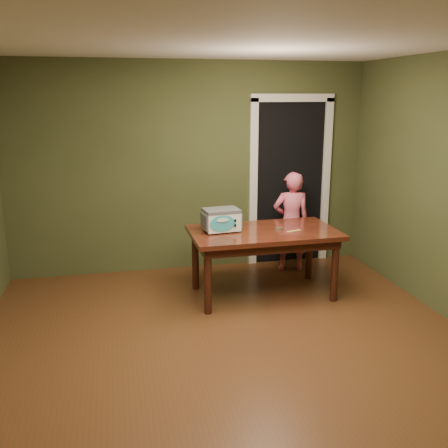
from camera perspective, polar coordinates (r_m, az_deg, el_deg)
name	(u,v)px	position (r m, az deg, el deg)	size (l,w,h in m)	color
floor	(239,363)	(4.35, 1.75, -15.58)	(5.00, 5.00, 0.00)	#572B18
room_shell	(241,160)	(3.80, 1.95, 7.31)	(4.52, 5.02, 2.61)	#444B28
doorway	(282,180)	(6.90, 6.66, 5.03)	(1.10, 0.66, 2.25)	black
dining_table	(263,239)	(5.49, 4.53, -1.73)	(1.62, 0.93, 0.75)	#3B110D
toy_oven	(221,219)	(5.38, -0.31, 0.56)	(0.42, 0.31, 0.25)	#4C4F54
baking_pan	(279,228)	(5.51, 6.29, -0.51)	(0.10, 0.10, 0.02)	silver
spatula	(294,231)	(5.46, 7.98, -0.79)	(0.18, 0.03, 0.01)	#D8D15E
child	(291,222)	(6.34, 7.67, 0.26)	(0.46, 0.30, 1.27)	#E75F7C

